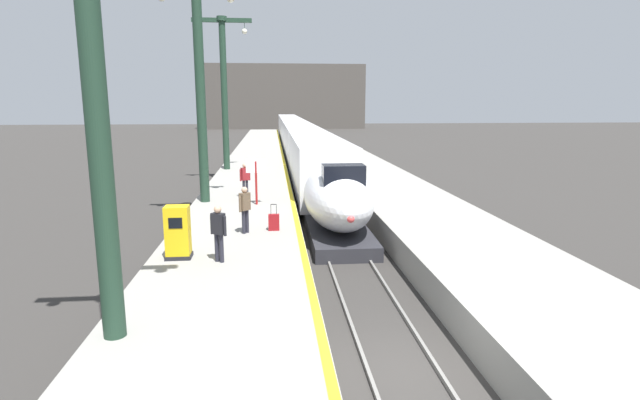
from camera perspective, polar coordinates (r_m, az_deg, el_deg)
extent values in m
plane|color=#33302D|center=(11.34, 9.51, -19.03)|extent=(260.00, 260.00, 0.00)
cube|color=gray|center=(34.61, -7.70, 2.43)|extent=(4.80, 110.00, 1.05)
cube|color=gray|center=(35.23, 5.60, 2.63)|extent=(4.80, 110.00, 1.05)
cube|color=yellow|center=(34.52, -3.93, 3.37)|extent=(0.20, 107.80, 0.01)
cube|color=slate|center=(37.42, -2.47, 2.44)|extent=(0.08, 110.00, 0.12)
cube|color=slate|center=(37.53, -0.18, 2.48)|extent=(0.08, 110.00, 0.12)
ellipsoid|color=silver|center=(20.83, 2.01, 0.47)|extent=(2.78, 7.31, 2.56)
cube|color=#28282D|center=(20.82, 2.11, -3.93)|extent=(2.46, 6.22, 0.55)
cube|color=black|center=(19.05, 2.68, 2.72)|extent=(1.59, 1.00, 0.90)
sphere|color=#F24C4C|center=(17.40, 3.54, -2.17)|extent=(0.28, 0.28, 0.28)
cube|color=silver|center=(29.83, -0.29, 4.16)|extent=(2.90, 14.00, 3.05)
cube|color=black|center=(29.68, -3.03, 5.18)|extent=(0.04, 11.90, 0.80)
cube|color=black|center=(29.94, 2.43, 5.23)|extent=(0.04, 11.90, 0.80)
cube|color=silver|center=(30.01, -0.28, 1.74)|extent=(2.92, 13.30, 0.24)
cube|color=black|center=(25.73, 0.62, -1.01)|extent=(2.03, 2.20, 0.56)
cube|color=black|center=(34.50, -0.96, 2.09)|extent=(2.03, 2.20, 0.56)
cube|color=silver|center=(46.31, -2.17, 6.61)|extent=(2.90, 18.00, 3.05)
cube|color=black|center=(46.21, -3.94, 7.27)|extent=(0.04, 15.84, 0.80)
cube|color=black|center=(46.38, -0.40, 7.31)|extent=(0.04, 15.84, 0.80)
cube|color=black|center=(40.43, -1.64, 3.41)|extent=(2.03, 2.20, 0.56)
cube|color=black|center=(52.56, -2.54, 5.17)|extent=(2.03, 2.20, 0.56)
cube|color=silver|center=(64.85, -3.14, 7.87)|extent=(2.90, 18.00, 3.05)
cube|color=black|center=(64.78, -4.41, 8.34)|extent=(0.04, 15.84, 0.80)
cube|color=black|center=(64.90, -1.88, 8.37)|extent=(0.04, 15.84, 0.80)
cube|color=black|center=(58.88, -2.87, 5.80)|extent=(2.03, 2.20, 0.56)
cube|color=black|center=(71.07, -3.33, 6.70)|extent=(2.03, 2.20, 0.56)
cube|color=silver|center=(83.42, -3.68, 8.57)|extent=(2.90, 18.00, 3.05)
cube|color=black|center=(83.36, -4.68, 8.93)|extent=(0.04, 15.84, 0.80)
cube|color=black|center=(83.45, -2.70, 8.96)|extent=(0.04, 15.84, 0.80)
cube|color=black|center=(77.41, -3.52, 7.05)|extent=(2.03, 2.20, 0.56)
cube|color=black|center=(89.62, -3.80, 7.59)|extent=(2.03, 2.20, 0.56)
cylinder|color=#1E3828|center=(10.19, -24.51, 12.66)|extent=(0.44, 0.44, 10.12)
cylinder|color=#1E3828|center=(23.85, -13.53, 11.83)|extent=(0.44, 0.44, 10.11)
cylinder|color=#1E3828|center=(35.63, -10.90, 11.74)|extent=(0.44, 0.44, 10.30)
cylinder|color=#1E3828|center=(36.05, -11.20, 19.71)|extent=(0.68, 0.68, 0.30)
cube|color=#1E3828|center=(36.04, -11.20, 19.55)|extent=(4.00, 0.24, 0.28)
cylinder|color=#1E3828|center=(36.15, -13.68, 18.86)|extent=(0.03, 0.03, 0.60)
sphere|color=#EFEACC|center=(36.10, -13.65, 18.32)|extent=(0.36, 0.36, 0.36)
cylinder|color=#1E3828|center=(35.88, -8.65, 19.10)|extent=(0.03, 0.03, 0.60)
sphere|color=#EFEACC|center=(35.83, -8.64, 18.55)|extent=(0.36, 0.36, 0.36)
cylinder|color=#23232D|center=(18.12, -8.36, -2.40)|extent=(0.13, 0.13, 0.85)
cylinder|color=#23232D|center=(18.00, -8.73, -2.50)|extent=(0.13, 0.13, 0.85)
cube|color=brown|center=(17.91, -8.61, -0.16)|extent=(0.41, 0.43, 0.62)
cylinder|color=brown|center=(18.09, -8.08, -0.20)|extent=(0.09, 0.09, 0.58)
cylinder|color=brown|center=(17.75, -9.14, -0.45)|extent=(0.09, 0.09, 0.58)
sphere|color=tan|center=(17.83, -8.65, 1.16)|extent=(0.22, 0.22, 0.22)
cylinder|color=#23232D|center=(24.97, -8.71, 1.29)|extent=(0.13, 0.13, 0.85)
cylinder|color=#23232D|center=(25.04, -8.36, 1.33)|extent=(0.13, 0.13, 0.85)
cube|color=maroon|center=(24.89, -8.59, 2.97)|extent=(0.44, 0.38, 0.62)
cylinder|color=maroon|center=(24.80, -9.08, 2.81)|extent=(0.09, 0.09, 0.58)
cylinder|color=maroon|center=(25.01, -8.09, 2.91)|extent=(0.09, 0.09, 0.58)
sphere|color=tan|center=(24.84, -8.61, 3.93)|extent=(0.22, 0.22, 0.22)
cylinder|color=#23232D|center=(15.02, -11.72, -5.35)|extent=(0.13, 0.13, 0.85)
cylinder|color=#23232D|center=(14.91, -11.22, -5.44)|extent=(0.13, 0.13, 0.85)
cube|color=black|center=(14.78, -11.58, -2.66)|extent=(0.44, 0.39, 0.62)
cylinder|color=black|center=(14.94, -12.28, -2.73)|extent=(0.09, 0.09, 0.58)
cylinder|color=black|center=(14.64, -10.85, -2.96)|extent=(0.09, 0.09, 0.58)
sphere|color=tan|center=(14.68, -11.64, -1.07)|extent=(0.22, 0.22, 0.22)
cube|color=maroon|center=(18.36, -5.31, -2.56)|extent=(0.40, 0.22, 0.60)
cylinder|color=#262628|center=(18.26, -5.65, -1.10)|extent=(0.02, 0.02, 0.36)
cylinder|color=#262628|center=(18.26, -5.02, -1.09)|extent=(0.02, 0.02, 0.36)
cube|color=#262628|center=(18.22, -5.34, -0.51)|extent=(0.22, 0.03, 0.02)
cube|color=yellow|center=(15.52, -15.98, -3.57)|extent=(0.70, 0.56, 1.60)
cube|color=black|center=(15.17, -16.24, -2.56)|extent=(0.40, 0.02, 0.32)
cube|color=black|center=(15.72, -15.83, -6.18)|extent=(0.76, 0.62, 0.12)
cylinder|color=maroon|center=(22.99, -7.32, 1.94)|extent=(0.10, 0.10, 2.00)
cube|color=white|center=(22.88, -7.37, 3.92)|extent=(0.90, 0.06, 0.64)
cube|color=#4C4742|center=(111.49, -4.20, 11.71)|extent=(36.00, 2.00, 14.00)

